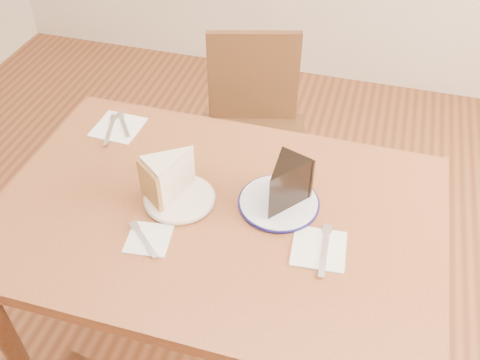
% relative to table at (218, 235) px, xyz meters
% --- Properties ---
extents(ground, '(4.00, 4.00, 0.00)m').
position_rel_table_xyz_m(ground, '(0.00, 0.00, -0.65)').
color(ground, '#4A2513').
rests_on(ground, ground).
extents(table, '(1.20, 0.80, 0.75)m').
position_rel_table_xyz_m(table, '(0.00, 0.00, 0.00)').
color(table, '#592D18').
rests_on(table, ground).
extents(chair_far, '(0.52, 0.52, 0.86)m').
position_rel_table_xyz_m(chair_far, '(-0.08, 0.69, -0.18)').
color(chair_far, '#331D0F').
rests_on(chair_far, ground).
extents(plate_cream, '(0.19, 0.19, 0.01)m').
position_rel_table_xyz_m(plate_cream, '(-0.11, 0.01, 0.10)').
color(plate_cream, white).
rests_on(plate_cream, table).
extents(plate_navy, '(0.21, 0.21, 0.01)m').
position_rel_table_xyz_m(plate_navy, '(0.15, 0.07, 0.10)').
color(plate_navy, white).
rests_on(plate_navy, table).
extents(carrot_cake, '(0.16, 0.17, 0.11)m').
position_rel_table_xyz_m(carrot_cake, '(-0.13, 0.03, 0.17)').
color(carrot_cake, '#EFE1C5').
rests_on(carrot_cake, plate_cream).
extents(chocolate_cake, '(0.13, 0.16, 0.12)m').
position_rel_table_xyz_m(chocolate_cake, '(0.16, 0.06, 0.17)').
color(chocolate_cake, black).
rests_on(chocolate_cake, plate_navy).
extents(napkin_cream, '(0.12, 0.12, 0.00)m').
position_rel_table_xyz_m(napkin_cream, '(-0.14, -0.15, 0.10)').
color(napkin_cream, white).
rests_on(napkin_cream, table).
extents(napkin_navy, '(0.14, 0.14, 0.00)m').
position_rel_table_xyz_m(napkin_navy, '(0.29, -0.06, 0.10)').
color(napkin_navy, white).
rests_on(napkin_navy, table).
extents(napkin_spare, '(0.15, 0.15, 0.00)m').
position_rel_table_xyz_m(napkin_spare, '(-0.42, 0.27, 0.10)').
color(napkin_spare, white).
rests_on(napkin_spare, table).
extents(fork_cream, '(0.11, 0.10, 0.00)m').
position_rel_table_xyz_m(fork_cream, '(-0.15, -0.15, 0.10)').
color(fork_cream, silver).
rests_on(fork_cream, napkin_cream).
extents(knife_navy, '(0.03, 0.17, 0.00)m').
position_rel_table_xyz_m(knife_navy, '(0.30, -0.06, 0.10)').
color(knife_navy, silver).
rests_on(knife_navy, napkin_navy).
extents(fork_spare, '(0.09, 0.12, 0.00)m').
position_rel_table_xyz_m(fork_spare, '(-0.40, 0.28, 0.10)').
color(fork_spare, silver).
rests_on(fork_spare, napkin_spare).
extents(knife_spare, '(0.06, 0.16, 0.00)m').
position_rel_table_xyz_m(knife_spare, '(-0.43, 0.24, 0.10)').
color(knife_spare, white).
rests_on(knife_spare, napkin_spare).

